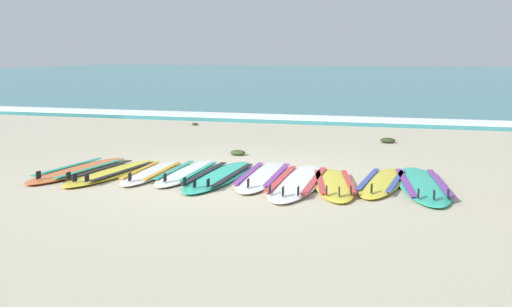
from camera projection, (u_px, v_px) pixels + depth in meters
name	position (u px, v px, depth m)	size (l,w,h in m)	color
ground_plane	(227.00, 179.00, 8.81)	(80.00, 80.00, 0.00)	#C1B599
sea	(394.00, 77.00, 43.73)	(80.00, 60.00, 0.10)	teal
wave_foam_strip	(320.00, 120.00, 15.93)	(80.00, 1.33, 0.11)	white
surfboard_0	(79.00, 170.00, 9.31)	(0.78, 2.31, 0.18)	orange
surfboard_1	(112.00, 173.00, 9.11)	(0.76, 2.26, 0.18)	yellow
surfboard_2	(151.00, 173.00, 9.11)	(0.60, 1.97, 0.18)	silver
surfboard_3	(187.00, 173.00, 9.11)	(0.58, 2.11, 0.18)	silver
surfboard_4	(219.00, 176.00, 8.86)	(0.61, 2.40, 0.18)	#2DB793
surfboard_5	(263.00, 176.00, 8.86)	(0.72, 2.37, 0.18)	silver
surfboard_6	(298.00, 182.00, 8.47)	(0.74, 2.60, 0.18)	white
surfboard_7	(334.00, 184.00, 8.33)	(1.02, 2.22, 0.18)	yellow
surfboard_8	(382.00, 182.00, 8.45)	(0.68, 2.16, 0.18)	yellow
surfboard_9	(422.00, 185.00, 8.28)	(1.02, 2.59, 0.18)	#2DB793
seaweed_clump_near_shoreline	(388.00, 140.00, 12.30)	(0.30, 0.24, 0.10)	#2D381E
seaweed_clump_mid_sand	(195.00, 124.00, 15.26)	(0.17, 0.14, 0.06)	#2D381E
seaweed_clump_by_the_boards	(238.00, 153.00, 10.85)	(0.27, 0.22, 0.09)	#384723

